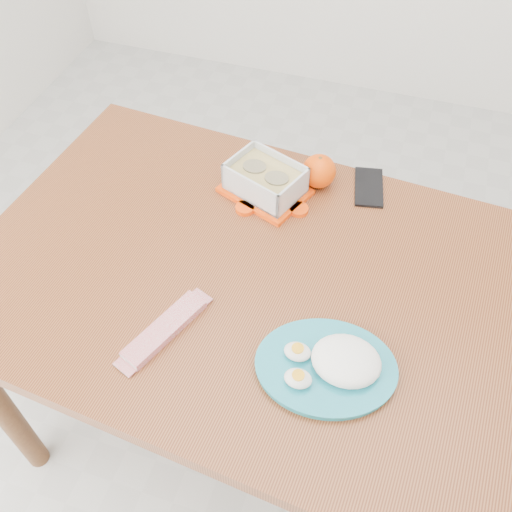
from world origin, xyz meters
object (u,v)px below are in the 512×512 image
(dining_table, at_px, (256,300))
(orange_fruit, at_px, (319,171))
(food_container, at_px, (265,180))
(rice_plate, at_px, (333,363))
(smartphone, at_px, (369,187))

(dining_table, xyz_separation_m, orange_fruit, (0.06, 0.32, 0.14))
(food_container, height_order, rice_plate, food_container)
(dining_table, bearing_deg, orange_fruit, 84.58)
(food_container, relative_size, smartphone, 1.72)
(food_container, bearing_deg, orange_fruit, 52.45)
(orange_fruit, height_order, smartphone, orange_fruit)
(orange_fruit, distance_m, smartphone, 0.13)
(food_container, relative_size, orange_fruit, 2.81)
(food_container, xyz_separation_m, smartphone, (0.24, 0.09, -0.04))
(dining_table, distance_m, smartphone, 0.40)
(dining_table, height_order, rice_plate, rice_plate)
(rice_plate, bearing_deg, food_container, 110.76)
(food_container, bearing_deg, dining_table, -55.95)
(dining_table, xyz_separation_m, rice_plate, (0.21, -0.17, 0.12))
(dining_table, height_order, orange_fruit, orange_fruit)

